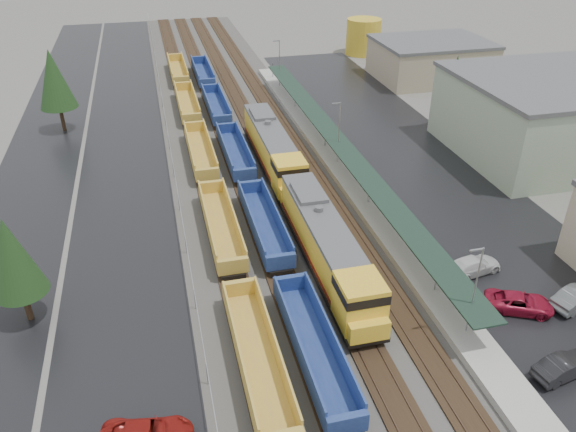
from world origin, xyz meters
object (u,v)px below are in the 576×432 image
parked_car_east_b (519,303)px  parked_car_east_a (564,367)px  locomotive_lead (328,248)px  well_string_yellow (221,225)px  well_string_blue (264,224)px  storage_tank (363,37)px  parked_car_east_c (473,266)px  locomotive_trail (273,150)px

parked_car_east_b → parked_car_east_a: bearing=-164.5°
locomotive_lead → parked_car_east_b: size_ratio=4.11×
locomotive_lead → well_string_yellow: size_ratio=0.18×
well_string_yellow → parked_car_east_b: well_string_yellow is taller
well_string_blue → parked_car_east_b: (17.12, -15.74, -0.44)m
parked_car_east_b → locomotive_lead: bearing=81.9°
well_string_blue → parked_car_east_a: bearing=-54.5°
storage_tank → parked_car_east_c: storage_tank is taller
locomotive_lead → parked_car_east_b: locomotive_lead is taller
locomotive_trail → parked_car_east_c: 26.94m
well_string_blue → parked_car_east_c: size_ratio=22.44×
parked_car_east_a → parked_car_east_b: (1.04, 6.76, -0.04)m
well_string_yellow → parked_car_east_b: size_ratio=23.20×
parked_car_east_a → parked_car_east_b: 6.84m
well_string_yellow → parked_car_east_c: well_string_yellow is taller
well_string_blue → parked_car_east_b: bearing=-42.6°
locomotive_lead → well_string_yellow: locomotive_lead is taller
well_string_yellow → storage_tank: 70.27m
parked_car_east_a → parked_car_east_b: parked_car_east_a is taller
locomotive_trail → storage_tank: (28.61, 47.03, 0.78)m
well_string_yellow → storage_tank: size_ratio=18.07×
parked_car_east_b → storage_tank: bearing=12.7°
well_string_yellow → parked_car_east_b: bearing=-37.8°
well_string_yellow → parked_car_east_c: bearing=-28.8°
locomotive_trail → well_string_blue: size_ratio=0.18×
locomotive_lead → well_string_blue: 8.56m
locomotive_trail → parked_car_east_a: 38.08m
locomotive_trail → parked_car_east_b: 32.16m
locomotive_lead → parked_car_east_a: (12.08, -15.06, -1.80)m
locomotive_trail → parked_car_east_b: locomotive_trail is taller
parked_car_east_a → storage_tank: bearing=-22.3°
locomotive_lead → locomotive_trail: bearing=90.0°
well_string_blue → parked_car_east_a: (16.08, -22.50, -0.40)m
storage_tank → parked_car_east_a: bearing=-101.2°
parked_car_east_c → parked_car_east_a: bearing=169.4°
locomotive_lead → parked_car_east_a: locomotive_lead is taller
well_string_yellow → parked_car_east_b: 26.74m
locomotive_trail → well_string_yellow: size_ratio=0.18×
storage_tank → parked_car_east_a: size_ratio=1.43×
locomotive_trail → well_string_blue: locomotive_trail is taller
locomotive_lead → well_string_blue: (-4.00, 7.44, -1.40)m
well_string_yellow → well_string_blue: bearing=-9.2°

